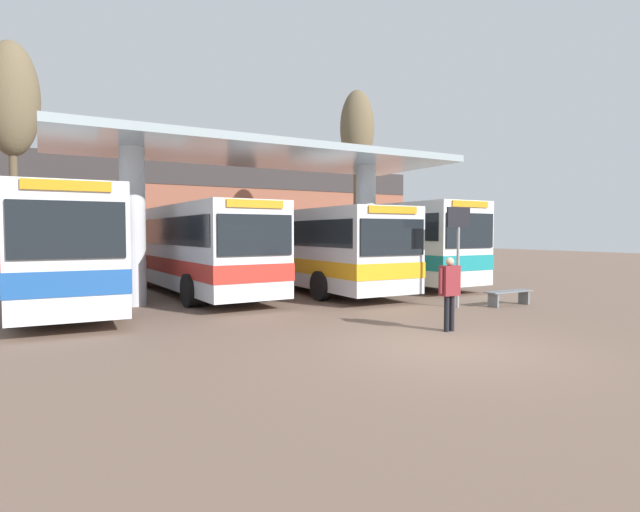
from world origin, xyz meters
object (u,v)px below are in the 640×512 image
object	(u,v)px
transit_bus_center_bay	(192,245)
transit_bus_left_bay	(67,244)
poplar_tree_behind_left	(11,102)
waiting_bench_near_pillar	(509,295)
pedestrian_waiting	(450,286)
transit_bus_right_bay	(305,246)
transit_bus_far_right_bay	(372,241)
info_sign_platform	(458,236)
poplar_tree_behind_right	(357,133)

from	to	relation	value
transit_bus_center_bay	transit_bus_left_bay	bearing A→B (deg)	10.09
poplar_tree_behind_left	waiting_bench_near_pillar	bearing A→B (deg)	-48.16
waiting_bench_near_pillar	pedestrian_waiting	world-z (taller)	pedestrian_waiting
transit_bus_left_bay	pedestrian_waiting	world-z (taller)	transit_bus_left_bay
transit_bus_center_bay	pedestrian_waiting	xyz separation A→B (m)	(3.14, -10.19, -0.75)
transit_bus_right_bay	transit_bus_far_right_bay	xyz separation A→B (m)	(3.85, 0.76, 0.16)
transit_bus_left_bay	waiting_bench_near_pillar	bearing A→B (deg)	150.96
transit_bus_right_bay	transit_bus_far_right_bay	size ratio (longest dim) A/B	1.00
transit_bus_right_bay	pedestrian_waiting	xyz separation A→B (m)	(-1.25, -9.49, -0.69)
transit_bus_right_bay	transit_bus_far_right_bay	distance (m)	3.92
transit_bus_right_bay	transit_bus_far_right_bay	world-z (taller)	transit_bus_far_right_bay
transit_bus_far_right_bay	info_sign_platform	world-z (taller)	transit_bus_far_right_bay
info_sign_platform	poplar_tree_behind_right	world-z (taller)	poplar_tree_behind_right
pedestrian_waiting	poplar_tree_behind_left	xyz separation A→B (m)	(-9.03, 17.19, 6.88)
transit_bus_far_right_bay	waiting_bench_near_pillar	distance (m)	8.33
transit_bus_center_bay	poplar_tree_behind_right	size ratio (longest dim) A/B	1.08
poplar_tree_behind_right	transit_bus_far_right_bay	bearing A→B (deg)	-118.12
waiting_bench_near_pillar	poplar_tree_behind_right	size ratio (longest dim) A/B	0.16
transit_bus_center_bay	transit_bus_right_bay	size ratio (longest dim) A/B	0.98
transit_bus_left_bay	transit_bus_far_right_bay	xyz separation A→B (m)	(12.47, 0.99, 0.01)
transit_bus_left_bay	transit_bus_center_bay	xyz separation A→B (m)	(4.23, 0.94, -0.10)
transit_bus_center_bay	info_sign_platform	bearing A→B (deg)	125.67
poplar_tree_behind_right	waiting_bench_near_pillar	bearing A→B (deg)	-105.27
transit_bus_left_bay	poplar_tree_behind_right	distance (m)	18.45
pedestrian_waiting	transit_bus_left_bay	bearing A→B (deg)	129.24
waiting_bench_near_pillar	poplar_tree_behind_right	distance (m)	16.83
transit_bus_left_bay	pedestrian_waiting	distance (m)	11.86
transit_bus_right_bay	poplar_tree_behind_right	distance (m)	11.88
transit_bus_center_bay	transit_bus_right_bay	world-z (taller)	transit_bus_center_bay
transit_bus_far_right_bay	poplar_tree_behind_right	xyz separation A→B (m)	(3.33, 6.22, 6.25)
info_sign_platform	transit_bus_far_right_bay	bearing A→B (deg)	73.46
transit_bus_right_bay	info_sign_platform	bearing A→B (deg)	103.40
waiting_bench_near_pillar	poplar_tree_behind_left	size ratio (longest dim) A/B	0.16
transit_bus_center_bay	pedestrian_waiting	distance (m)	10.69
transit_bus_center_bay	pedestrian_waiting	world-z (taller)	transit_bus_center_bay
info_sign_platform	poplar_tree_behind_right	size ratio (longest dim) A/B	0.28
poplar_tree_behind_right	info_sign_platform	bearing A→B (deg)	-111.97
transit_bus_left_bay	transit_bus_center_bay	world-z (taller)	transit_bus_left_bay
waiting_bench_near_pillar	pedestrian_waiting	xyz separation A→B (m)	(-4.50, -2.08, 0.69)
transit_bus_center_bay	poplar_tree_behind_right	xyz separation A→B (m)	(11.57, 6.28, 6.35)
transit_bus_left_bay	info_sign_platform	bearing A→B (deg)	148.87
transit_bus_left_bay	waiting_bench_near_pillar	distance (m)	13.95
transit_bus_right_bay	transit_bus_center_bay	bearing A→B (deg)	-8.43
transit_bus_right_bay	poplar_tree_behind_left	size ratio (longest dim) A/B	1.12
transit_bus_far_right_bay	pedestrian_waiting	xyz separation A→B (m)	(-5.10, -10.24, -0.86)
info_sign_platform	pedestrian_waiting	bearing A→B (deg)	-137.65
info_sign_platform	poplar_tree_behind_left	size ratio (longest dim) A/B	0.29
transit_bus_right_bay	poplar_tree_behind_left	world-z (taller)	poplar_tree_behind_left
poplar_tree_behind_right	transit_bus_center_bay	bearing A→B (deg)	-151.51
waiting_bench_near_pillar	pedestrian_waiting	distance (m)	5.00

